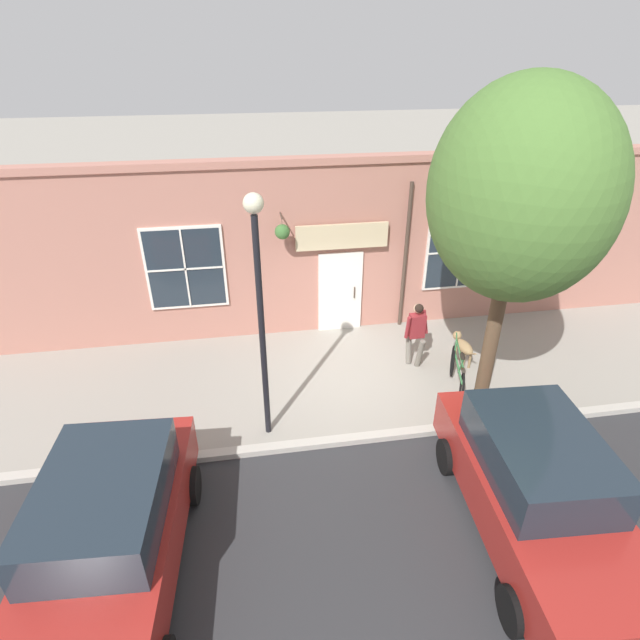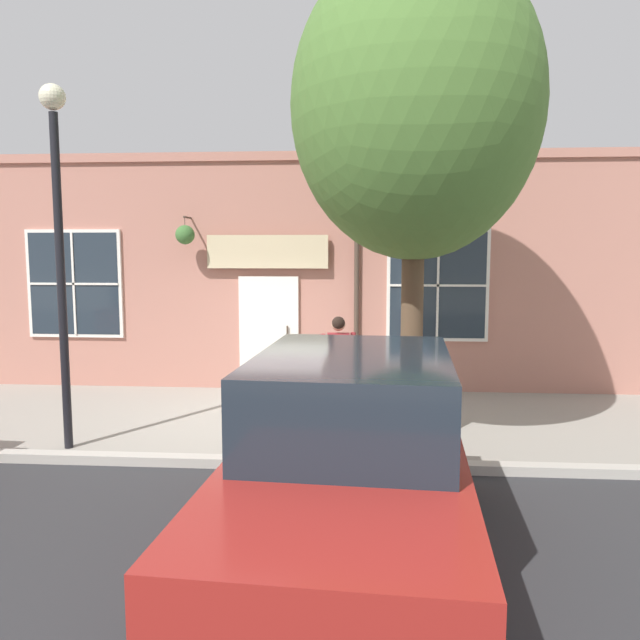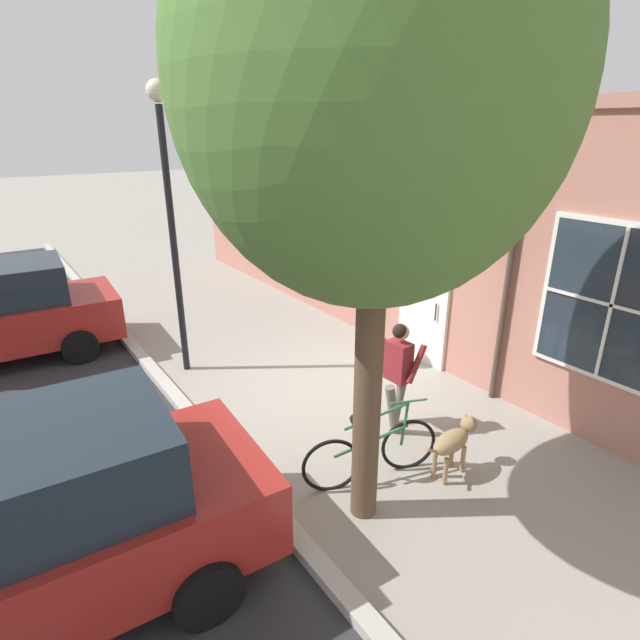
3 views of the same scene
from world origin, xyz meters
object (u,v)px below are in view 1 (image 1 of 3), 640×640
dog_on_leash (463,346)px  street_lamp (259,289)px  leaning_bicycle (457,373)px  parked_car_nearest_curb (108,535)px  pedestrian_walking (416,330)px  street_tree_by_curb (517,198)px  parked_car_mid_block (537,488)px

dog_on_leash → street_lamp: size_ratio=0.22×
leaning_bicycle → parked_car_nearest_curb: size_ratio=0.38×
pedestrian_walking → street_tree_by_curb: size_ratio=0.25×
parked_car_nearest_curb → parked_car_mid_block: same height
parked_car_mid_block → dog_on_leash: bearing=169.7°
parked_car_nearest_curb → leaning_bicycle: bearing=118.1°
leaning_bicycle → parked_car_nearest_curb: bearing=-61.9°
pedestrian_walking → street_lamp: 4.41m
street_lamp → parked_car_nearest_curb: bearing=-40.5°
leaning_bicycle → parked_car_mid_block: 3.61m
pedestrian_walking → parked_car_nearest_curb: parked_car_nearest_curb is taller
pedestrian_walking → parked_car_nearest_curb: size_ratio=0.36×
pedestrian_walking → parked_car_mid_block: parked_car_mid_block is taller
parked_car_nearest_curb → parked_car_mid_block: (0.16, 6.05, 0.00)m
leaning_bicycle → parked_car_mid_block: (3.56, -0.32, 0.50)m
parked_car_mid_block → street_lamp: size_ratio=0.95×
street_tree_by_curb → leaning_bicycle: (-0.40, -0.34, -3.87)m
dog_on_leash → street_lamp: 5.50m
dog_on_leash → parked_car_nearest_curb: bearing=-58.0°
dog_on_leash → parked_car_nearest_curb: (4.28, -6.86, 0.41)m
street_tree_by_curb → leaning_bicycle: bearing=-139.1°
street_tree_by_curb → leaning_bicycle: 3.91m
parked_car_mid_block → street_lamp: (-2.82, -3.78, 2.16)m
street_lamp → street_tree_by_curb: bearing=94.4°
pedestrian_walking → dog_on_leash: 1.22m
dog_on_leash → street_lamp: bearing=-70.6°
street_lamp → parked_car_mid_block: bearing=53.3°
pedestrian_walking → dog_on_leash: pedestrian_walking is taller
street_lamp → leaning_bicycle: bearing=100.2°
dog_on_leash → parked_car_mid_block: bearing=-10.3°
leaning_bicycle → street_lamp: size_ratio=0.36×
leaning_bicycle → parked_car_nearest_curb: (3.40, -6.37, 0.50)m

